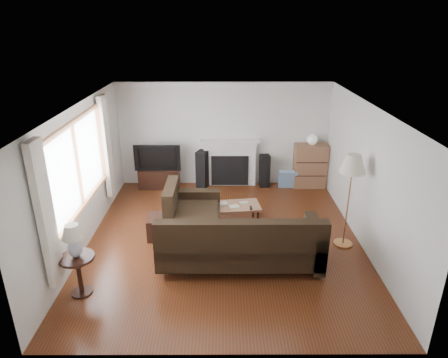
{
  "coord_description": "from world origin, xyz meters",
  "views": [
    {
      "loc": [
        -0.02,
        -6.49,
        3.87
      ],
      "look_at": [
        0.0,
        0.3,
        1.1
      ],
      "focal_mm": 32.0,
      "sensor_mm": 36.0,
      "label": 1
    }
  ],
  "objects_px": {
    "coffee_table": "(234,214)",
    "sectional_sofa": "(240,239)",
    "floor_lamp": "(348,201)",
    "side_table": "(79,275)",
    "bookshelf": "(310,166)",
    "tv_stand": "(160,178)"
  },
  "relations": [
    {
      "from": "coffee_table",
      "to": "sectional_sofa",
      "type": "bearing_deg",
      "value": -95.13
    },
    {
      "from": "floor_lamp",
      "to": "side_table",
      "type": "relative_size",
      "value": 2.7
    },
    {
      "from": "coffee_table",
      "to": "bookshelf",
      "type": "bearing_deg",
      "value": 37.57
    },
    {
      "from": "sectional_sofa",
      "to": "bookshelf",
      "type": "bearing_deg",
      "value": 61.03
    },
    {
      "from": "bookshelf",
      "to": "floor_lamp",
      "type": "relative_size",
      "value": 0.62
    },
    {
      "from": "bookshelf",
      "to": "side_table",
      "type": "bearing_deg",
      "value": -136.05
    },
    {
      "from": "tv_stand",
      "to": "side_table",
      "type": "relative_size",
      "value": 1.49
    },
    {
      "from": "sectional_sofa",
      "to": "floor_lamp",
      "type": "xyz_separation_m",
      "value": [
        1.92,
        0.59,
        0.4
      ]
    },
    {
      "from": "coffee_table",
      "to": "side_table",
      "type": "xyz_separation_m",
      "value": [
        -2.35,
        -2.2,
        0.12
      ]
    },
    {
      "from": "tv_stand",
      "to": "bookshelf",
      "type": "xyz_separation_m",
      "value": [
        3.64,
        0.03,
        0.29
      ]
    },
    {
      "from": "bookshelf",
      "to": "floor_lamp",
      "type": "bearing_deg",
      "value": -87.98
    },
    {
      "from": "side_table",
      "to": "bookshelf",
      "type": "bearing_deg",
      "value": 43.95
    },
    {
      "from": "bookshelf",
      "to": "sectional_sofa",
      "type": "relative_size",
      "value": 0.37
    },
    {
      "from": "coffee_table",
      "to": "tv_stand",
      "type": "bearing_deg",
      "value": 126.2
    },
    {
      "from": "tv_stand",
      "to": "floor_lamp",
      "type": "bearing_deg",
      "value": -35.59
    },
    {
      "from": "sectional_sofa",
      "to": "side_table",
      "type": "distance_m",
      "value": 2.53
    },
    {
      "from": "coffee_table",
      "to": "floor_lamp",
      "type": "relative_size",
      "value": 0.59
    },
    {
      "from": "tv_stand",
      "to": "side_table",
      "type": "xyz_separation_m",
      "value": [
        -0.59,
        -4.05,
        0.08
      ]
    },
    {
      "from": "coffee_table",
      "to": "floor_lamp",
      "type": "bearing_deg",
      "value": -30.08
    },
    {
      "from": "bookshelf",
      "to": "coffee_table",
      "type": "distance_m",
      "value": 2.68
    },
    {
      "from": "coffee_table",
      "to": "floor_lamp",
      "type": "height_order",
      "value": "floor_lamp"
    },
    {
      "from": "tv_stand",
      "to": "side_table",
      "type": "bearing_deg",
      "value": -98.26
    }
  ]
}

